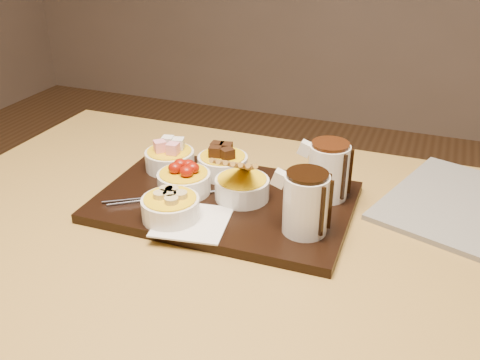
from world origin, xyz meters
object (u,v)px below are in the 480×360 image
(bowl_strawberries, at_px, (184,183))
(pitcher_dark_chocolate, at_px, (306,204))
(dining_table, at_px, (236,270))
(pitcher_milk_chocolate, at_px, (328,172))
(serving_board, at_px, (225,202))

(bowl_strawberries, bearing_deg, pitcher_dark_chocolate, -11.56)
(dining_table, bearing_deg, pitcher_milk_chocolate, 43.94)
(dining_table, height_order, pitcher_milk_chocolate, pitcher_milk_chocolate)
(bowl_strawberries, height_order, pitcher_dark_chocolate, pitcher_dark_chocolate)
(bowl_strawberries, relative_size, pitcher_milk_chocolate, 0.98)
(dining_table, xyz_separation_m, serving_board, (-0.04, 0.05, 0.11))
(bowl_strawberries, distance_m, pitcher_milk_chocolate, 0.27)
(pitcher_milk_chocolate, bearing_deg, dining_table, -137.16)
(pitcher_dark_chocolate, bearing_deg, bowl_strawberries, 167.35)
(dining_table, height_order, pitcher_dark_chocolate, pitcher_dark_chocolate)
(bowl_strawberries, xyz_separation_m, pitcher_dark_chocolate, (0.25, -0.05, 0.03))
(pitcher_dark_chocolate, height_order, pitcher_milk_chocolate, same)
(dining_table, xyz_separation_m, pitcher_dark_chocolate, (0.12, -0.00, 0.17))
(pitcher_milk_chocolate, bearing_deg, bowl_strawberries, -163.61)
(serving_board, bearing_deg, pitcher_dark_chocolate, -19.98)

